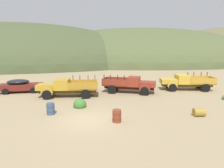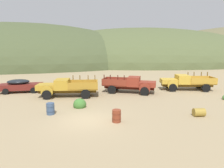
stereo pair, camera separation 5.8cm
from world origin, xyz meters
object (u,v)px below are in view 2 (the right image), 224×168
object	(u,v)px
truck_rust_red	(133,84)
oil_drum_foreground	(50,109)
truck_mustard	(64,87)
oil_drum_tipped	(199,112)
oil_drum_spare	(117,116)
car_oxblood	(23,85)
truck_faded_yellow	(183,82)

from	to	relation	value
truck_rust_red	oil_drum_foreground	bearing A→B (deg)	-119.25
truck_mustard	oil_drum_foreground	world-z (taller)	truck_mustard
oil_drum_tipped	truck_rust_red	bearing A→B (deg)	111.22
oil_drum_tipped	oil_drum_foreground	bearing A→B (deg)	172.01
truck_mustard	oil_drum_tipped	distance (m)	13.29
truck_mustard	oil_drum_spare	bearing A→B (deg)	121.88
oil_drum_spare	car_oxblood	bearing A→B (deg)	132.91
oil_drum_foreground	oil_drum_tipped	distance (m)	11.32
truck_rust_red	oil_drum_spare	size ratio (longest dim) A/B	7.28
truck_faded_yellow	oil_drum_tipped	size ratio (longest dim) A/B	7.76
car_oxblood	truck_rust_red	xyz separation A→B (m)	(12.91, -1.65, 0.18)
oil_drum_foreground	truck_mustard	bearing A→B (deg)	88.16
oil_drum_foreground	car_oxblood	bearing A→B (deg)	120.28
truck_faded_yellow	oil_drum_tipped	distance (m)	10.06
oil_drum_spare	oil_drum_tipped	bearing A→B (deg)	4.74
truck_mustard	truck_rust_red	bearing A→B (deg)	-171.04
truck_mustard	truck_rust_red	world-z (taller)	same
truck_mustard	oil_drum_foreground	distance (m)	5.85
truck_rust_red	truck_faded_yellow	size ratio (longest dim) A/B	0.96
car_oxblood	truck_rust_red	world-z (taller)	truck_rust_red
car_oxblood	oil_drum_foreground	size ratio (longest dim) A/B	5.72
truck_rust_red	car_oxblood	bearing A→B (deg)	-167.49
oil_drum_foreground	truck_rust_red	bearing A→B (deg)	40.97
truck_rust_red	oil_drum_tipped	world-z (taller)	truck_rust_red
truck_mustard	oil_drum_foreground	bearing A→B (deg)	89.29
truck_mustard	truck_faded_yellow	world-z (taller)	same
truck_mustard	truck_rust_red	distance (m)	7.82
truck_mustard	truck_faded_yellow	distance (m)	14.48
car_oxblood	truck_rust_red	size ratio (longest dim) A/B	0.82
oil_drum_tipped	oil_drum_spare	size ratio (longest dim) A/B	0.98
oil_drum_foreground	oil_drum_tipped	world-z (taller)	oil_drum_foreground
truck_rust_red	truck_faded_yellow	distance (m)	6.66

